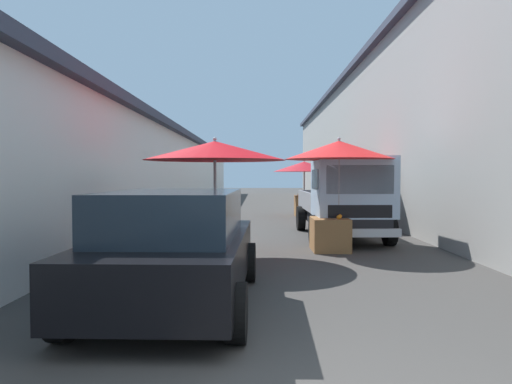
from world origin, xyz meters
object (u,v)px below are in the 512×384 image
Objects in this scene: fruit_stall_far_right at (348,170)px; vendor_by_crates at (328,196)px; fruit_stall_near_right at (304,175)px; plastic_stool at (206,212)px; hatchback_car at (175,247)px; fruit_stall_far_left at (337,167)px; fruit_stall_mid_lane at (215,162)px; delivery_truck at (346,200)px.

vendor_by_crates is at bearing 5.44° from fruit_stall_far_right.
fruit_stall_near_right is 5.71× the size of plastic_stool.
hatchback_car is 11.09m from plastic_stool.
fruit_stall_far_left is 7.34m from vendor_by_crates.
fruit_stall_far_left is at bearing -151.93° from plastic_stool.
fruit_stall_far_left reaches higher than plastic_stool.
fruit_stall_far_left is at bearing -32.59° from hatchback_car.
hatchback_car is 9.08× the size of plastic_stool.
delivery_truck is at bearing -49.82° from fruit_stall_mid_lane.
hatchback_car is (-4.31, 2.75, -1.10)m from fruit_stall_far_left.
fruit_stall_far_right is 0.88× the size of fruit_stall_mid_lane.
fruit_stall_mid_lane is at bearing 130.18° from delivery_truck.
fruit_stall_near_right is 4.02m from fruit_stall_far_right.
fruit_stall_far_left is 1.63× the size of vendor_by_crates.
vendor_by_crates is at bearing -150.87° from fruit_stall_near_right.
fruit_stall_far_left is 0.90× the size of fruit_stall_mid_lane.
fruit_stall_far_right is (-3.90, -0.98, 0.13)m from fruit_stall_near_right.
fruit_stall_far_right is at bearing -13.51° from fruit_stall_far_left.
fruit_stall_far_left reaches higher than fruit_stall_mid_lane.
fruit_stall_far_right reaches higher than hatchback_car.
plastic_stool is (7.87, 1.04, -1.57)m from fruit_stall_mid_lane.
fruit_stall_mid_lane is 6.28× the size of plastic_stool.
vendor_by_crates is (11.53, -3.63, 0.12)m from hatchback_car.
hatchback_car is (-3.18, 0.20, -1.16)m from fruit_stall_mid_lane.
vendor_by_crates reaches higher than hatchback_car.
fruit_stall_near_right is at bearing -0.89° from fruit_stall_far_left.
fruit_stall_far_left is 8.55m from fruit_stall_near_right.
fruit_stall_near_right is (8.55, -0.13, -0.16)m from fruit_stall_far_left.
fruit_stall_near_right is 1.73m from vendor_by_crates.
fruit_stall_far_left is at bearing 173.11° from vendor_by_crates.
fruit_stall_far_right is 9.81m from hatchback_car.
vendor_by_crates is (7.22, -0.87, -0.98)m from fruit_stall_far_left.
hatchback_car is at bearing 176.40° from fruit_stall_mid_lane.
fruit_stall_mid_lane is at bearing 164.48° from fruit_stall_near_right.
fruit_stall_far_left reaches higher than fruit_stall_far_right.
fruit_stall_far_left is 4.78m from fruit_stall_far_right.
delivery_truck is 5.81m from vendor_by_crates.
fruit_stall_far_right reaches higher than delivery_truck.
fruit_stall_far_left reaches higher than delivery_truck.
plastic_stool is (2.10, 4.71, -1.48)m from fruit_stall_far_right.
fruit_stall_near_right is at bearing -15.52° from fruit_stall_mid_lane.
fruit_stall_near_right is 1.03× the size of fruit_stall_far_right.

